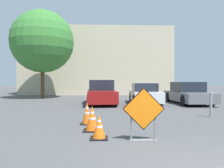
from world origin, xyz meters
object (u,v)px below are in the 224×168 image
traffic_cone_nearest (99,127)px  traffic_cone_third (87,113)px  traffic_cone_second (92,119)px  parked_car_second (145,94)px  bollard_nearest (211,104)px  parked_car_nearest (101,93)px  parked_car_third (188,94)px  road_closed_sign (144,113)px

traffic_cone_nearest → traffic_cone_third: 2.01m
traffic_cone_second → traffic_cone_third: (-0.23, 1.03, 0.02)m
traffic_cone_third → parked_car_second: bearing=64.0°
parked_car_second → bollard_nearest: 5.81m
parked_car_nearest → parked_car_third: (5.82, 0.02, -0.05)m
traffic_cone_nearest → parked_car_nearest: size_ratio=0.14×
traffic_cone_nearest → parked_car_second: parked_car_second is taller
traffic_cone_second → parked_car_second: 8.46m
traffic_cone_nearest → parked_car_second: bearing=71.9°
parked_car_second → bollard_nearest: size_ratio=3.91×
parked_car_nearest → parked_car_second: parked_car_nearest is taller
traffic_cone_second → bollard_nearest: bearing=25.7°
road_closed_sign → bollard_nearest: (3.49, 3.51, -0.14)m
road_closed_sign → parked_car_nearest: size_ratio=0.29×
traffic_cone_nearest → parked_car_third: 10.47m
parked_car_second → parked_car_third: size_ratio=0.88×
road_closed_sign → parked_car_second: parked_car_second is taller
road_closed_sign → traffic_cone_third: 2.74m
traffic_cone_nearest → traffic_cone_second: (-0.22, 0.92, 0.05)m
parked_car_second → traffic_cone_nearest: bearing=74.0°
parked_car_third → parked_car_nearest: bearing=-0.9°
traffic_cone_third → parked_car_second: 7.61m
traffic_cone_second → parked_car_third: 9.84m
parked_car_nearest → bollard_nearest: (4.65, -5.44, -0.16)m
traffic_cone_third → parked_car_third: parked_car_third is taller
road_closed_sign → traffic_cone_second: (-1.34, 1.18, -0.34)m
traffic_cone_nearest → parked_car_second: 9.26m
road_closed_sign → parked_car_nearest: parked_car_nearest is taller
traffic_cone_third → bollard_nearest: (5.07, 1.30, 0.18)m
traffic_cone_third → parked_car_third: 9.21m
traffic_cone_second → traffic_cone_third: traffic_cone_third is taller
road_closed_sign → parked_car_nearest: bearing=97.3°
traffic_cone_third → bollard_nearest: 5.24m
road_closed_sign → parked_car_nearest: (-1.15, 8.95, 0.02)m
road_closed_sign → traffic_cone_third: size_ratio=1.73×
bollard_nearest → parked_car_second: bearing=107.4°
traffic_cone_third → parked_car_third: size_ratio=0.16×
parked_car_nearest → road_closed_sign: bearing=93.9°
traffic_cone_nearest → parked_car_nearest: 8.70m
traffic_cone_second → bollard_nearest: 5.37m
road_closed_sign → traffic_cone_third: bearing=125.5°
parked_car_third → parked_car_second: bearing=-2.6°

